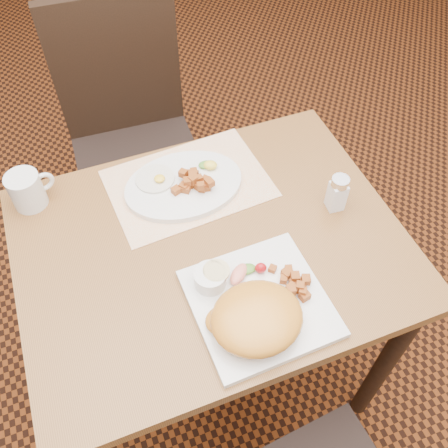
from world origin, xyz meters
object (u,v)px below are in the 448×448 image
(table, at_px, (212,268))
(plate_oval, at_px, (184,185))
(plate_square, at_px, (259,303))
(salt_shaker, at_px, (337,193))
(chair_far, at_px, (131,130))
(coffee_mug, at_px, (27,190))

(table, relative_size, plate_oval, 2.96)
(plate_square, bearing_deg, salt_shaker, 33.31)
(table, bearing_deg, chair_far, 93.58)
(coffee_mug, bearing_deg, table, -36.76)
(plate_square, bearing_deg, coffee_mug, 131.31)
(plate_oval, xyz_separation_m, salt_shaker, (0.33, -0.19, 0.04))
(chair_far, bearing_deg, salt_shaker, 120.54)
(table, relative_size, chair_far, 0.93)
(plate_square, bearing_deg, plate_oval, 96.71)
(table, height_order, salt_shaker, salt_shaker)
(chair_far, relative_size, coffee_mug, 8.61)
(plate_oval, height_order, salt_shaker, salt_shaker)
(plate_oval, height_order, coffee_mug, coffee_mug)
(table, xyz_separation_m, chair_far, (-0.04, 0.70, -0.10))
(plate_oval, bearing_deg, chair_far, 94.31)
(table, relative_size, plate_square, 3.21)
(table, height_order, plate_square, plate_square)
(chair_far, relative_size, plate_square, 3.46)
(chair_far, xyz_separation_m, coffee_mug, (-0.33, -0.42, 0.26))
(table, distance_m, coffee_mug, 0.49)
(plate_square, height_order, coffee_mug, coffee_mug)
(chair_far, height_order, coffee_mug, chair_far)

